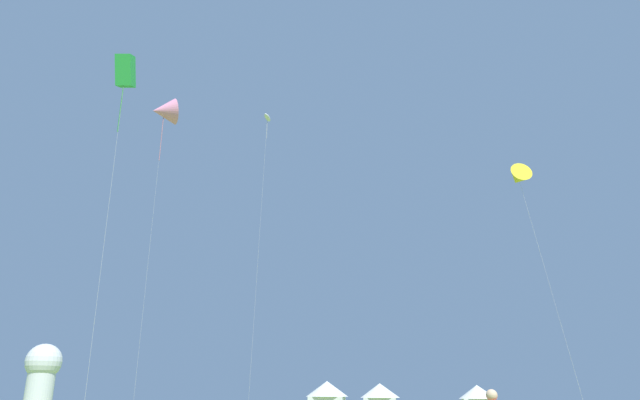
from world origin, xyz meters
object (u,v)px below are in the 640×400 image
(festival_tent_left, at_px, (327,394))
(observatory_dome, at_px, (42,371))
(kite_green_box, at_px, (125,72))
(kite_pink_delta, at_px, (164,111))
(kite_white_parafoil, at_px, (267,119))
(festival_tent_center, at_px, (478,396))
(festival_tent_right, at_px, (380,395))
(kite_yellow_delta, at_px, (518,177))

(festival_tent_left, xyz_separation_m, observatory_dome, (-56.29, 28.63, 4.18))
(kite_green_box, height_order, festival_tent_left, kite_green_box)
(kite_pink_delta, relative_size, kite_green_box, 1.38)
(kite_white_parafoil, distance_m, festival_tent_center, 41.01)
(festival_tent_right, distance_m, observatory_dome, 69.00)
(festival_tent_center, bearing_deg, observatory_dome, 158.83)
(kite_white_parafoil, xyz_separation_m, festival_tent_left, (5.77, 11.06, -31.55))
(festival_tent_center, distance_m, observatory_dome, 79.38)
(festival_tent_center, bearing_deg, kite_yellow_delta, -85.69)
(kite_yellow_delta, bearing_deg, kite_green_box, -155.64)
(festival_tent_center, height_order, observatory_dome, observatory_dome)
(kite_pink_delta, relative_size, kite_white_parafoil, 1.01)
(kite_green_box, distance_m, kite_yellow_delta, 32.16)
(kite_pink_delta, relative_size, observatory_dome, 3.18)
(kite_white_parafoil, height_order, festival_tent_center, kite_white_parafoil)
(observatory_dome, bearing_deg, kite_pink_delta, -48.53)
(kite_pink_delta, height_order, observatory_dome, kite_pink_delta)
(kite_green_box, bearing_deg, kite_pink_delta, 108.05)
(kite_white_parafoil, distance_m, observatory_dome, 69.83)
(festival_tent_right, relative_size, observatory_dome, 0.43)
(kite_pink_delta, relative_size, kite_yellow_delta, 1.72)
(festival_tent_right, relative_size, festival_tent_center, 1.08)
(festival_tent_right, height_order, festival_tent_center, festival_tent_right)
(observatory_dome, bearing_deg, festival_tent_center, -21.17)
(kite_yellow_delta, bearing_deg, kite_pink_delta, 165.80)
(kite_pink_delta, distance_m, festival_tent_right, 41.84)
(kite_yellow_delta, distance_m, festival_tent_center, 30.73)
(kite_pink_delta, bearing_deg, festival_tent_right, 34.94)
(kite_pink_delta, relative_size, festival_tent_left, 6.74)
(kite_yellow_delta, bearing_deg, festival_tent_left, 127.65)
(kite_yellow_delta, relative_size, festival_tent_left, 3.92)
(festival_tent_left, bearing_deg, festival_tent_center, 0.00)
(festival_tent_center, bearing_deg, kite_green_box, -125.18)
(kite_green_box, xyz_separation_m, kite_yellow_delta, (28.99, 13.12, -4.64))
(festival_tent_left, relative_size, festival_tent_center, 1.17)
(kite_yellow_delta, height_order, festival_tent_right, kite_yellow_delta)
(observatory_dome, bearing_deg, kite_yellow_delta, -35.42)
(observatory_dome, bearing_deg, festival_tent_left, -26.96)
(kite_white_parafoil, distance_m, festival_tent_right, 35.69)
(kite_pink_delta, height_order, kite_white_parafoil, kite_pink_delta)
(observatory_dome, bearing_deg, kite_green_box, -55.07)
(kite_pink_delta, distance_m, kite_white_parafoil, 12.10)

